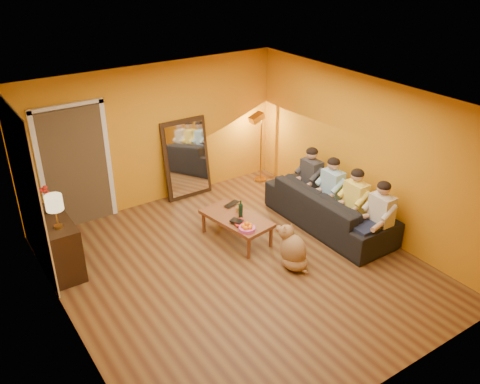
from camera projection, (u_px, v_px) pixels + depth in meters
room_shell at (225, 183)px, 7.43m from camera, size 5.00×5.50×2.60m
white_accent at (26, 190)px, 7.22m from camera, size 0.02×1.90×2.58m
doorway_recess at (73, 165)px, 8.62m from camera, size 1.06×0.30×2.10m
door_jamb_left at (41, 176)px, 8.25m from camera, size 0.08×0.06×2.20m
door_jamb_right at (108, 160)px, 8.82m from camera, size 0.08×0.06×2.20m
door_header at (66, 106)px, 8.05m from camera, size 1.22×0.06×0.08m
mirror_frame at (186, 159)px, 9.63m from camera, size 0.92×0.27×1.51m
mirror_glass at (187, 159)px, 9.60m from camera, size 0.78×0.21×1.35m
sideboard at (57, 243)px, 7.59m from camera, size 0.44×1.18×0.85m
table_lamp at (56, 212)px, 7.06m from camera, size 0.24×0.24×0.51m
sofa at (329, 208)px, 8.73m from camera, size 2.45×0.96×0.71m
coffee_table at (236, 228)px, 8.41m from camera, size 0.81×1.31×0.42m
floor_lamp at (261, 148)px, 10.21m from camera, size 0.31×0.25×1.44m
dog at (293, 247)px, 7.65m from camera, size 0.48×0.65×0.70m
person_far_left at (381, 217)px, 7.94m from camera, size 0.70×0.44×1.22m
person_mid_left at (355, 203)px, 8.35m from camera, size 0.70×0.44×1.22m
person_mid_right at (332, 191)px, 8.75m from camera, size 0.70×0.44×1.22m
person_far_right at (311, 179)px, 9.16m from camera, size 0.70×0.44×1.22m
fruit_bowl at (247, 226)px, 7.90m from camera, size 0.26×0.26×0.16m
wine_bottle at (241, 209)px, 8.23m from camera, size 0.07×0.07×0.31m
tumbler at (238, 210)px, 8.44m from camera, size 0.11×0.11×0.09m
laptop at (234, 205)px, 8.66m from camera, size 0.36×0.29×0.02m
book_lower at (234, 225)px, 8.07m from camera, size 0.20×0.25×0.02m
book_mid at (234, 223)px, 8.08m from camera, size 0.23×0.28×0.02m
book_upper at (234, 223)px, 8.05m from camera, size 0.22×0.24×0.02m
vase at (47, 207)px, 7.54m from camera, size 0.16×0.16×0.17m
flowers at (44, 191)px, 7.43m from camera, size 0.17×0.17×0.45m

